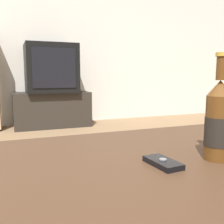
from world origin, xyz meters
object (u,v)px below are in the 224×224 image
object	(u,v)px
tv_stand	(52,109)
television	(51,68)
beer_bottle	(218,122)
cell_phone	(163,163)

from	to	relation	value
tv_stand	television	size ratio (longest dim) A/B	1.52
beer_bottle	cell_phone	xyz separation A→B (m)	(-0.16, 0.01, -0.10)
tv_stand	cell_phone	size ratio (longest dim) A/B	8.48
beer_bottle	cell_phone	distance (m)	0.19
tv_stand	beer_bottle	bearing A→B (deg)	-89.72
tv_stand	television	distance (m)	0.52
television	tv_stand	bearing A→B (deg)	90.00
television	cell_phone	world-z (taller)	television
tv_stand	cell_phone	distance (m)	2.83
television	cell_phone	xyz separation A→B (m)	(-0.15, -2.81, -0.30)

